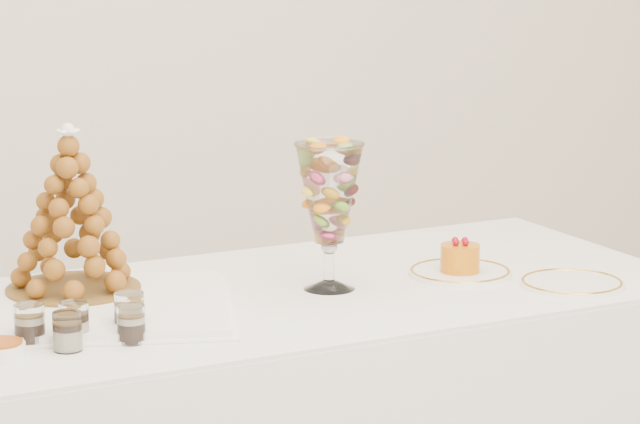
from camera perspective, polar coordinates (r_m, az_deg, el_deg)
lace_tray at (r=3.06m, az=-9.27°, el=-3.58°), size 0.72×0.63×0.02m
macaron_vase at (r=3.15m, az=0.35°, el=0.64°), size 0.14×0.14×0.31m
cake_plate at (r=3.32m, az=5.29°, el=-2.29°), size 0.22×0.22×0.01m
spare_plate at (r=3.27m, az=9.46°, el=-2.68°), size 0.22×0.22×0.01m
verrine_a at (r=2.85m, az=-10.88°, el=-4.18°), size 0.06×0.06×0.08m
verrine_b at (r=2.86m, az=-9.24°, el=-4.11°), size 0.06×0.06×0.07m
verrine_c at (r=2.90m, az=-7.19°, el=-3.78°), size 0.06×0.06×0.08m
verrine_d at (r=2.81m, az=-9.48°, el=-4.45°), size 0.07×0.07×0.07m
verrine_e at (r=2.84m, az=-7.12°, el=-4.22°), size 0.06×0.06×0.07m
ramekin_front at (r=2.79m, az=-11.93°, el=-5.14°), size 0.09×0.09×0.03m
croquembouche at (r=3.12m, az=-9.37°, el=0.08°), size 0.28×0.28×0.34m
mousse_cake at (r=3.31m, az=5.29°, el=-1.72°), size 0.09×0.09×0.08m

